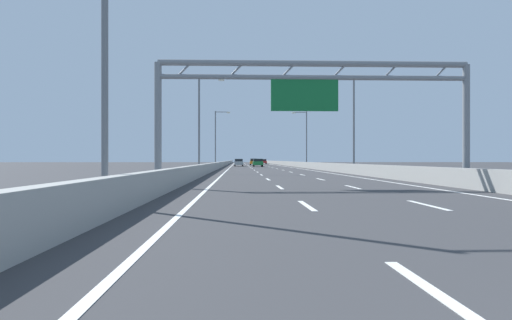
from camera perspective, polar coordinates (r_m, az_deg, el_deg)
The scene contains 50 objects.
ground_plane at distance 101.13m, azimuth 0.00°, elevation -0.70°, with size 260.00×260.00×0.00m, color #38383A.
lane_dash_left_0 at distance 5.15m, azimuth 21.65°, elevation -15.22°, with size 0.16×3.00×0.01m, color white.
lane_dash_left_1 at distance 13.76m, azimuth 6.27°, elevation -5.59°, with size 0.16×3.00×0.01m, color white.
lane_dash_left_2 at distance 22.67m, azimuth 2.93°, elevation -3.36°, with size 0.16×3.00×0.01m, color white.
lane_dash_left_3 at distance 31.64m, azimuth 1.48°, elevation -2.39°, with size 0.16×3.00×0.01m, color white.
lane_dash_left_4 at distance 40.62m, azimuth 0.68°, elevation -1.84°, with size 0.16×3.00×0.01m, color white.
lane_dash_left_5 at distance 49.60m, azimuth 0.16°, elevation -1.50°, with size 0.16×3.00×0.01m, color white.
lane_dash_left_6 at distance 58.59m, azimuth -0.19°, elevation -1.26°, with size 0.16×3.00×0.01m, color white.
lane_dash_left_7 at distance 67.59m, azimuth -0.45°, elevation -1.08°, with size 0.16×3.00×0.01m, color white.
lane_dash_left_8 at distance 76.58m, azimuth -0.65°, elevation -0.94°, with size 0.16×3.00×0.01m, color white.
lane_dash_left_9 at distance 85.58m, azimuth -0.81°, elevation -0.84°, with size 0.16×3.00×0.01m, color white.
lane_dash_left_10 at distance 94.58m, azimuth -0.94°, elevation -0.75°, with size 0.16×3.00×0.01m, color white.
lane_dash_left_11 at distance 103.57m, azimuth -1.05°, elevation -0.68°, with size 0.16×3.00×0.01m, color white.
lane_dash_left_12 at distance 112.57m, azimuth -1.13°, elevation -0.62°, with size 0.16×3.00×0.01m, color white.
lane_dash_left_13 at distance 121.57m, azimuth -1.21°, elevation -0.57°, with size 0.16×3.00×0.01m, color white.
lane_dash_left_14 at distance 130.57m, azimuth -1.28°, elevation -0.52°, with size 0.16×3.00×0.01m, color white.
lane_dash_left_15 at distance 139.57m, azimuth -1.33°, elevation -0.49°, with size 0.16×3.00×0.01m, color white.
lane_dash_left_16 at distance 148.56m, azimuth -1.38°, elevation -0.45°, with size 0.16×3.00×0.01m, color white.
lane_dash_left_17 at distance 157.56m, azimuth -1.43°, elevation -0.42°, with size 0.16×3.00×0.01m, color white.
lane_dash_right_1 at distance 14.72m, azimuth 20.33°, elevation -5.23°, with size 0.16×3.00×0.01m, color white.
lane_dash_right_2 at distance 23.27m, azimuth 11.81°, elevation -3.27°, with size 0.16×3.00×0.01m, color white.
lane_dash_right_3 at distance 32.07m, azimuth 7.92°, elevation -2.36°, with size 0.16×3.00×0.01m, color white.
lane_dash_right_4 at distance 40.95m, azimuth 5.72°, elevation -1.83°, with size 0.16×3.00×0.01m, color white.
lane_dash_right_5 at distance 49.88m, azimuth 4.30°, elevation -1.49°, with size 0.16×3.00×0.01m, color white.
lane_dash_right_6 at distance 58.83m, azimuth 3.31°, elevation -1.25°, with size 0.16×3.00×0.01m, color white.
lane_dash_right_7 at distance 67.79m, azimuth 2.59°, elevation -1.08°, with size 0.16×3.00×0.01m, color white.
lane_dash_right_8 at distance 76.76m, azimuth 2.03°, elevation -0.94°, with size 0.16×3.00×0.01m, color white.
lane_dash_right_9 at distance 85.74m, azimuth 1.59°, elevation -0.84°, with size 0.16×3.00×0.01m, color white.
lane_dash_right_10 at distance 94.72m, azimuth 1.24°, elevation -0.75°, with size 0.16×3.00×0.01m, color white.
lane_dash_right_11 at distance 103.70m, azimuth 0.94°, elevation -0.68°, with size 0.16×3.00×0.01m, color white.
lane_dash_right_12 at distance 112.69m, azimuth 0.70°, elevation -0.62°, with size 0.16×3.00×0.01m, color white.
lane_dash_right_13 at distance 121.68m, azimuth 0.49°, elevation -0.57°, with size 0.16×3.00×0.01m, color white.
lane_dash_right_14 at distance 130.67m, azimuth 0.30°, elevation -0.52°, with size 0.16×3.00×0.01m, color white.
lane_dash_right_15 at distance 139.66m, azimuth 0.14°, elevation -0.48°, with size 0.16×3.00×0.01m, color white.
lane_dash_right_16 at distance 148.66m, azimuth 0.01°, elevation -0.45°, with size 0.16×3.00×0.01m, color white.
lane_dash_right_17 at distance 157.65m, azimuth -0.12°, elevation -0.42°, with size 0.16×3.00×0.01m, color white.
edge_line_left at distance 89.07m, azimuth -3.08°, elevation -0.80°, with size 0.16×176.00×0.01m, color white.
edge_line_right at distance 89.51m, azimuth 3.65°, elevation -0.80°, with size 0.16×176.00×0.01m, color white.
barrier_left at distance 111.09m, azimuth -3.75°, elevation -0.39°, with size 0.45×220.00×0.95m.
barrier_right at distance 111.56m, azimuth 3.35°, elevation -0.38°, with size 0.45×220.00×0.95m.
sign_gantry at distance 23.80m, azimuth 6.99°, elevation 8.45°, with size 15.99×0.36×6.36m.
streetlamp_left_near at distance 14.70m, azimuth -17.16°, elevation 15.99°, with size 2.58×0.28×9.50m.
streetlamp_left_mid at distance 46.22m, azimuth -6.72°, elevation 5.08°, with size 2.58×0.28×9.50m.
streetlamp_right_mid at distance 47.43m, azimuth 11.64°, elevation 4.95°, with size 2.58×0.28×9.50m.
streetlamp_left_far at distance 78.32m, azimuth -4.84°, elevation 3.02°, with size 2.58×0.28×9.50m.
streetlamp_right_far at distance 79.04m, azimuth 6.05°, elevation 3.00°, with size 2.58×0.28×9.50m.
red_car at distance 136.18m, azimuth 0.93°, elevation -0.19°, with size 1.77×4.12×1.46m.
silver_car at distance 91.42m, azimuth -2.13°, elevation -0.32°, with size 1.73×4.34×1.46m.
green_car at distance 86.75m, azimuth 0.23°, elevation -0.32°, with size 1.83×4.51×1.49m.
orange_car at distance 110.27m, azimuth -0.31°, elevation -0.22°, with size 1.71×4.15×1.56m.
Camera 1 is at (-3.81, -1.04, 1.36)m, focal length 32.58 mm.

